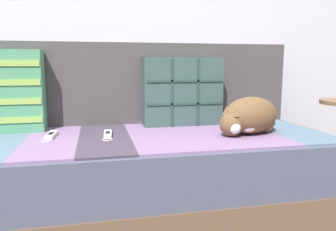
{
  "coord_description": "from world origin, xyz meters",
  "views": [
    {
      "loc": [
        -0.15,
        -1.47,
        0.74
      ],
      "look_at": [
        0.18,
        0.05,
        0.5
      ],
      "focal_mm": 35.0,
      "sensor_mm": 36.0,
      "label": 1
    }
  ],
  "objects_px": {
    "game_remote_far": "(51,135)",
    "couch": "(130,173)",
    "throw_pillow_quilted": "(182,91)",
    "game_remote_near": "(108,135)",
    "sleeping_cat": "(249,117)"
  },
  "relations": [
    {
      "from": "game_remote_far",
      "to": "couch",
      "type": "bearing_deg",
      "value": -1.92
    },
    {
      "from": "game_remote_near",
      "to": "couch",
      "type": "bearing_deg",
      "value": 13.55
    },
    {
      "from": "sleeping_cat",
      "to": "game_remote_far",
      "type": "height_order",
      "value": "sleeping_cat"
    },
    {
      "from": "throw_pillow_quilted",
      "to": "game_remote_near",
      "type": "xyz_separation_m",
      "value": [
        -0.43,
        -0.23,
        -0.18
      ]
    },
    {
      "from": "sleeping_cat",
      "to": "game_remote_far",
      "type": "relative_size",
      "value": 1.83
    },
    {
      "from": "couch",
      "to": "sleeping_cat",
      "type": "bearing_deg",
      "value": -11.16
    },
    {
      "from": "throw_pillow_quilted",
      "to": "game_remote_far",
      "type": "bearing_deg",
      "value": -164.44
    },
    {
      "from": "game_remote_near",
      "to": "game_remote_far",
      "type": "relative_size",
      "value": 0.91
    },
    {
      "from": "throw_pillow_quilted",
      "to": "game_remote_near",
      "type": "distance_m",
      "value": 0.52
    },
    {
      "from": "throw_pillow_quilted",
      "to": "game_remote_near",
      "type": "height_order",
      "value": "throw_pillow_quilted"
    },
    {
      "from": "game_remote_near",
      "to": "throw_pillow_quilted",
      "type": "bearing_deg",
      "value": 28.19
    },
    {
      "from": "throw_pillow_quilted",
      "to": "sleeping_cat",
      "type": "height_order",
      "value": "throw_pillow_quilted"
    },
    {
      "from": "couch",
      "to": "game_remote_near",
      "type": "bearing_deg",
      "value": -166.45
    },
    {
      "from": "couch",
      "to": "sleeping_cat",
      "type": "distance_m",
      "value": 0.66
    },
    {
      "from": "throw_pillow_quilted",
      "to": "couch",
      "type": "bearing_deg",
      "value": -147.78
    }
  ]
}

